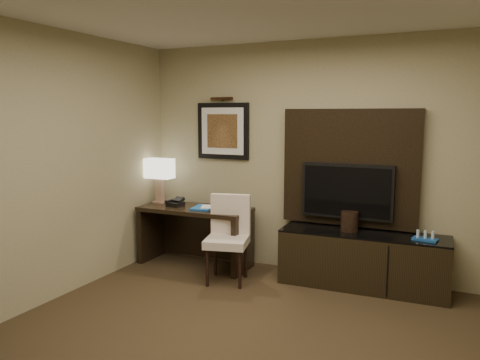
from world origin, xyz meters
The scene contains 14 objects.
wall_back centered at (0.00, 2.50, 1.35)m, with size 4.50×0.01×2.70m, color #9B9269.
desk centered at (-1.50, 2.10, 0.36)m, with size 1.36×0.58×0.73m, color black.
credenza centered at (0.52, 2.20, 0.30)m, with size 1.76×0.49×0.60m, color black.
tv_wall_panel centered at (0.30, 2.44, 1.27)m, with size 1.50×0.12×1.30m, color black.
tv centered at (0.30, 2.34, 1.02)m, with size 1.00×0.08×0.60m, color black.
artwork centered at (-1.30, 2.48, 1.65)m, with size 0.70×0.04×0.70m, color black.
picture_light centered at (-1.30, 2.44, 2.05)m, with size 0.04×0.04×0.30m, color #3F2414.
desk_chair centered at (-0.88, 1.73, 0.47)m, with size 0.45×0.52×0.94m, color beige, non-canonical shape.
table_lamp centered at (-2.06, 2.17, 0.99)m, with size 0.32×0.18×0.52m, color tan, non-canonical shape.
desk_phone centered at (-1.76, 2.07, 0.77)m, with size 0.18×0.16×0.09m, color black, non-canonical shape.
blue_folder centered at (-1.37, 2.08, 0.74)m, with size 0.24×0.32×0.02m, color #1A58A9.
book centered at (-1.40, 2.08, 0.85)m, with size 0.18×0.02×0.24m, color #BEB196.
ice_bucket centered at (0.36, 2.22, 0.71)m, with size 0.19×0.19×0.21m, color black.
minibar_tray centered at (1.13, 2.16, 0.65)m, with size 0.23×0.14×0.08m, color #164A94, non-canonical shape.
Camera 1 is at (1.38, -2.76, 1.86)m, focal length 35.00 mm.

